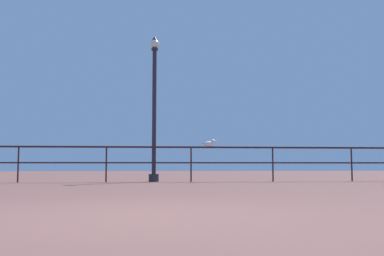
# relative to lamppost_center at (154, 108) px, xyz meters

# --- Properties ---
(ground_plane) EXTENTS (60.00, 60.00, 0.00)m
(ground_plane) POSITION_rel_lamppost_center_xyz_m (-0.13, -8.33, -2.12)
(ground_plane) COLOR brown
(pier_railing) EXTENTS (21.44, 0.05, 1.00)m
(pier_railing) POSITION_rel_lamppost_center_xyz_m (-0.13, -0.19, -1.37)
(pier_railing) COLOR #311919
(pier_railing) RESTS_ON ground_plane
(lamppost_center) EXTENTS (0.29, 0.29, 4.25)m
(lamppost_center) POSITION_rel_lamppost_center_xyz_m (0.00, 0.00, 0.00)
(lamppost_center) COLOR #26222D
(lamppost_center) RESTS_ON ground_plane
(seagull_on_rail) EXTENTS (0.43, 0.22, 0.21)m
(seagull_on_rail) POSITION_rel_lamppost_center_xyz_m (1.59, -0.19, -1.03)
(seagull_on_rail) COLOR white
(seagull_on_rail) RESTS_ON pier_railing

